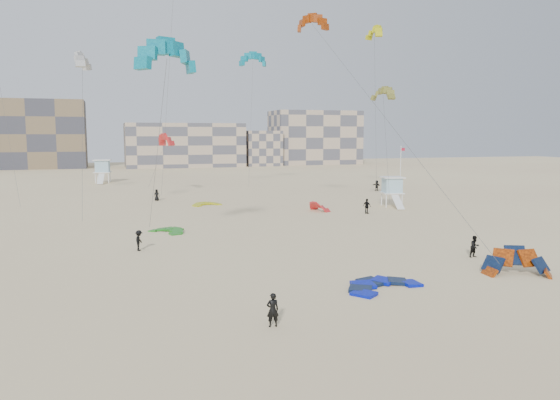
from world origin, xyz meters
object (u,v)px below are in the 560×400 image
object	(u,v)px
kitesurfer_main	(273,310)
lifeguard_tower_near	(392,192)
kite_ground_orange	(517,275)
kite_ground_blue	(382,288)

from	to	relation	value
kitesurfer_main	lifeguard_tower_near	bearing A→B (deg)	-125.01
kite_ground_orange	kitesurfer_main	size ratio (longest dim) A/B	2.69
kite_ground_blue	kite_ground_orange	world-z (taller)	kite_ground_orange
kite_ground_orange	lifeguard_tower_near	distance (m)	33.65
kitesurfer_main	lifeguard_tower_near	xyz separation A→B (m)	(26.59, 36.73, 1.03)
kite_ground_blue	lifeguard_tower_near	size ratio (longest dim) A/B	0.86
kite_ground_blue	kitesurfer_main	xyz separation A→B (m)	(-7.96, -4.26, 0.81)
kite_ground_orange	lifeguard_tower_near	world-z (taller)	lifeguard_tower_near
lifeguard_tower_near	kite_ground_blue	bearing A→B (deg)	-108.63
kite_ground_orange	lifeguard_tower_near	bearing A→B (deg)	98.63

